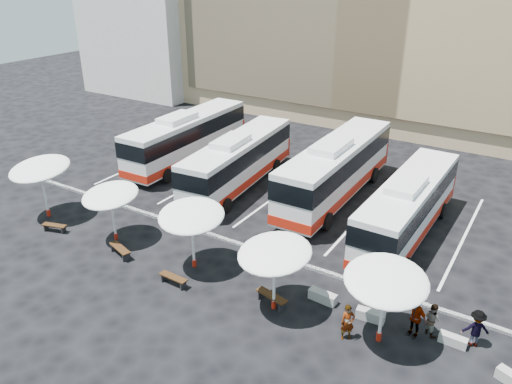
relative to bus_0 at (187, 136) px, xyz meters
The scene contains 24 objects.
ground 13.19m from the bus_0, 45.00° to the right, with size 120.00×120.00×0.00m, color black.
apartment_block 27.46m from the bus_0, 135.00° to the left, with size 14.00×14.00×18.00m, color silver.
curb_divider 12.83m from the bus_0, 43.41° to the right, with size 34.00×0.25×0.15m, color black.
bay_lines 9.51m from the bus_0, ahead, with size 24.15×12.00×0.01m.
bus_0 is the anchor object (origin of this frame).
bus_1 6.44m from the bus_0, 17.80° to the right, with size 3.68×12.32×3.85m.
bus_2 12.63m from the bus_0, ahead, with size 3.22×13.29×4.21m.
bus_3 18.40m from the bus_0, ahead, with size 2.94×11.96×3.78m.
sunshade_0 12.20m from the bus_0, 96.78° to the right, with size 3.59×3.63×3.74m.
sunshade_1 12.65m from the bus_0, 70.20° to the right, with size 3.16×3.20×3.25m.
sunshade_2 15.34m from the bus_0, 49.96° to the right, with size 4.38×4.41×3.50m.
sunshade_3 19.63m from the bus_0, 39.65° to the right, with size 4.31×4.33×3.45m.
sunshade_4 23.30m from the bus_0, 31.14° to the right, with size 4.41×4.43×3.54m.
wood_bench_0 13.29m from the bus_0, 87.46° to the right, with size 1.53×0.81×0.45m.
wood_bench_1 14.35m from the bus_0, 65.94° to the right, with size 1.72×0.92×0.51m.
wood_bench_2 16.92m from the bus_0, 53.55° to the right, with size 1.56×0.45×0.48m.
wood_bench_3 19.39m from the bus_0, 39.64° to the right, with size 1.72×0.79×0.51m.
conc_bench_0 20.08m from the bus_0, 32.92° to the right, with size 1.34×0.45×0.50m, color gray.
conc_bench_1 22.15m from the bus_0, 29.78° to the right, with size 1.26×0.42×0.47m, color gray.
conc_bench_2 25.07m from the bus_0, 25.20° to the right, with size 1.13×0.38×0.42m, color gray.
passenger_0 22.64m from the bus_0, 34.05° to the right, with size 0.61×0.40×1.67m, color black.
passenger_1 24.11m from the bus_0, 25.84° to the right, with size 0.74×0.58×1.53m, color black.
passenger_2 23.75m from the bus_0, 27.52° to the right, with size 1.09×0.45×1.86m, color black.
passenger_3 25.51m from the bus_0, 23.72° to the right, with size 1.11×0.64×1.72m, color black.
Camera 1 is at (15.02, -19.48, 14.51)m, focal length 35.00 mm.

